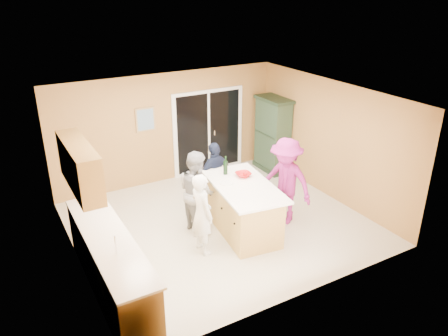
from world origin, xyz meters
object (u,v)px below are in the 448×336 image
kitchen_island (243,210)px  woman_grey (197,191)px  woman_magenta (285,181)px  woman_white (202,214)px  green_hutch (273,135)px  woman_navy (215,177)px

kitchen_island → woman_grey: (-0.71, 0.55, 0.34)m
kitchen_island → woman_magenta: 1.02m
woman_white → green_hutch: bearing=-57.5°
woman_white → woman_magenta: size_ratio=0.86×
green_hutch → woman_white: green_hutch is taller
woman_white → woman_magenta: 1.92m
woman_navy → green_hutch: bearing=-164.6°
green_hutch → woman_navy: bearing=-153.1°
woman_white → woman_grey: 0.79m
woman_grey → woman_magenta: size_ratio=0.92×
kitchen_island → woman_magenta: bearing=4.0°
green_hutch → woman_magenta: 2.63m
kitchen_island → woman_grey: size_ratio=1.25×
green_hutch → woman_white: (-3.22, -2.42, -0.16)m
woman_magenta → woman_navy: bearing=-162.8°
kitchen_island → woman_navy: bearing=98.6°
kitchen_island → woman_navy: woman_navy is taller
kitchen_island → woman_magenta: (0.93, -0.05, 0.41)m
woman_magenta → woman_white: bearing=-108.7°
woman_magenta → green_hutch: bearing=127.2°
kitchen_island → green_hutch: green_hutch is taller
kitchen_island → woman_white: woman_white is taller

